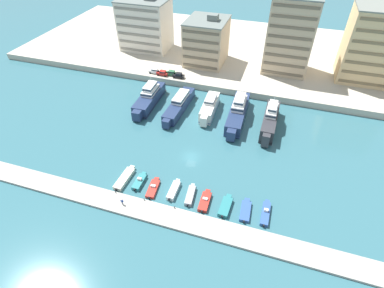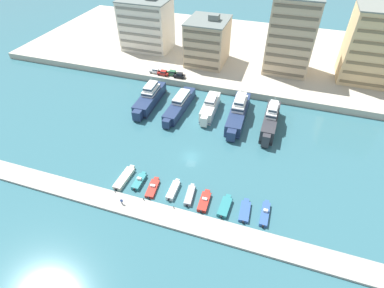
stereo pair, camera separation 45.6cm
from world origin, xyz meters
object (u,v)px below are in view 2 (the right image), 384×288
Objects in this scene: motorboat_red_mid_left at (153,188)px; motorboat_blue_far_right at (265,214)px; car_white_far_left at (155,71)px; car_black_center_left at (179,75)px; motorboat_teal_mid_right at (225,206)px; motorboat_grey_center at (190,195)px; pedestrian_near_edge at (122,201)px; yacht_charcoal_center at (271,120)px; yacht_navy_left at (180,105)px; motorboat_white_center_left at (173,190)px; yacht_navy_center_left at (238,112)px; motorboat_teal_left at (139,181)px; motorboat_cream_far_left at (124,178)px; yacht_ivory_mid_left at (210,107)px; car_red_left at (163,73)px; yacht_navy_far_left at (150,98)px; motorboat_red_center_right at (204,201)px; motorboat_blue_right at (245,211)px; car_green_mid_left at (172,73)px.

motorboat_red_mid_left is 25.83m from motorboat_blue_far_right.
car_black_center_left is (9.49, -0.56, 0.00)m from car_white_far_left.
motorboat_blue_far_right reaches higher than motorboat_teal_mid_right.
pedestrian_near_edge is (-13.35, -7.04, 1.03)m from motorboat_grey_center.
yacht_navy_left is at bearing 178.73° from yacht_charcoal_center.
pedestrian_near_edge reaches higher than motorboat_white_center_left.
yacht_navy_center_left reaches higher than motorboat_teal_left.
yacht_navy_center_left is at bearing 57.98° from motorboat_cream_far_left.
yacht_navy_left is 3.37× the size of motorboat_white_center_left.
car_red_left is (-21.45, 14.43, 1.18)m from yacht_ivory_mid_left.
yacht_navy_far_left is 2.89× the size of motorboat_blue_far_right.
motorboat_white_center_left is at bearing -88.85° from yacht_ivory_mid_left.
motorboat_red_center_right is at bearing 20.68° from pedestrian_near_edge.
yacht_navy_center_left is 3.50× the size of motorboat_blue_right.
motorboat_red_mid_left is at bearing -170.69° from motorboat_white_center_left.
motorboat_red_mid_left is at bearing 55.50° from pedestrian_near_edge.
motorboat_grey_center is (-13.87, -31.82, -2.18)m from yacht_charcoal_center.
motorboat_blue_far_right is (12.73, -33.15, -1.99)m from yacht_navy_center_left.
yacht_charcoal_center reaches higher than motorboat_red_mid_left.
motorboat_teal_mid_right is (4.70, 0.00, 0.03)m from motorboat_red_center_right.
yacht_navy_far_left is 40.96m from motorboat_grey_center.
yacht_navy_center_left is at bearing -24.71° from car_white_far_left.
motorboat_grey_center is at bearing 178.35° from motorboat_blue_right.
yacht_charcoal_center is at bearing 66.44° from motorboat_grey_center.
car_white_far_left reaches higher than pedestrian_near_edge.
motorboat_grey_center is 1.56× the size of car_red_left.
car_green_mid_left is at bearing 85.03° from yacht_navy_far_left.
motorboat_cream_far_left is (-2.34, -32.33, -1.35)m from yacht_navy_left.
car_red_left is at bearing 153.89° from yacht_navy_center_left.
car_red_left is (3.35, -0.63, 0.00)m from car_white_far_left.
motorboat_red_mid_left is at bearing -125.12° from yacht_charcoal_center.
yacht_ivory_mid_left is 3.95× the size of car_black_center_left.
motorboat_red_center_right is 9.05m from motorboat_blue_right.
motorboat_grey_center is 3.69m from motorboat_red_center_right.
pedestrian_near_edge reaches higher than motorboat_teal_left.
motorboat_red_mid_left is at bearing -74.07° from car_green_mid_left.
motorboat_red_mid_left reaches higher than motorboat_cream_far_left.
yacht_charcoal_center is (18.63, -2.00, 0.61)m from yacht_ivory_mid_left.
motorboat_blue_far_right is 1.72× the size of car_white_far_left.
yacht_ivory_mid_left is at bearing 3.15° from yacht_navy_far_left.
car_green_mid_left reaches higher than motorboat_white_center_left.
yacht_navy_center_left is at bearing 89.09° from motorboat_red_center_right.
motorboat_teal_left is at bearing 167.64° from motorboat_red_mid_left.
car_green_mid_left is (-27.30, 15.83, 0.79)m from yacht_navy_center_left.
yacht_navy_far_left reaches higher than motorboat_red_center_right.
motorboat_cream_far_left is 1.29× the size of motorboat_white_center_left.
yacht_ivory_mid_left is 2.77× the size of motorboat_teal_left.
car_white_far_left is (-5.00, 16.15, 0.95)m from yacht_navy_far_left.
motorboat_grey_center is (24.56, -32.73, -1.81)m from yacht_navy_far_left.
pedestrian_near_edge reaches higher than motorboat_cream_far_left.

